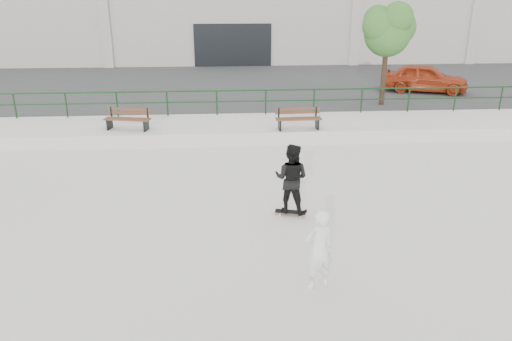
{
  "coord_description": "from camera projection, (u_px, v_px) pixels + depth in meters",
  "views": [
    {
      "loc": [
        -0.79,
        -9.25,
        5.5
      ],
      "look_at": [
        -0.01,
        2.0,
        1.3
      ],
      "focal_mm": 35.0,
      "sensor_mm": 36.0,
      "label": 1
    }
  ],
  "objects": [
    {
      "name": "standing_skater",
      "position": [
        291.0,
        179.0,
        12.38
      ],
      "size": [
        1.07,
        0.98,
        1.79
      ],
      "primitive_type": "imported",
      "rotation": [
        0.0,
        0.0,
        2.71
      ],
      "color": "black",
      "rests_on": "skateboard"
    },
    {
      "name": "bench_right",
      "position": [
        298.0,
        119.0,
        18.35
      ],
      "size": [
        1.7,
        0.56,
        0.78
      ],
      "rotation": [
        0.0,
        0.0,
        0.04
      ],
      "color": "#5A2E1E",
      "rests_on": "ledge"
    },
    {
      "name": "parking_strip",
      "position": [
        236.0,
        87.0,
        27.36
      ],
      "size": [
        60.0,
        14.0,
        0.5
      ],
      "primitive_type": "cube",
      "color": "#373737",
      "rests_on": "ground"
    },
    {
      "name": "tree",
      "position": [
        389.0,
        28.0,
        21.15
      ],
      "size": [
        2.47,
        2.2,
        4.4
      ],
      "color": "#3F2B1F",
      "rests_on": "parking_strip"
    },
    {
      "name": "skateboard",
      "position": [
        290.0,
        212.0,
        12.7
      ],
      "size": [
        0.81,
        0.38,
        0.09
      ],
      "rotation": [
        0.0,
        0.0,
        -0.24
      ],
      "color": "black",
      "rests_on": "ground"
    },
    {
      "name": "ledge",
      "position": [
        243.0,
        129.0,
        19.41
      ],
      "size": [
        30.0,
        3.0,
        0.5
      ],
      "primitive_type": "cube",
      "color": "beige",
      "rests_on": "ground"
    },
    {
      "name": "red_car",
      "position": [
        425.0,
        78.0,
        24.7
      ],
      "size": [
        4.39,
        2.96,
        1.39
      ],
      "primitive_type": "imported",
      "rotation": [
        0.0,
        0.0,
        1.21
      ],
      "color": "#A53114",
      "rests_on": "parking_strip"
    },
    {
      "name": "bench_left",
      "position": [
        128.0,
        119.0,
        18.3
      ],
      "size": [
        1.75,
        0.83,
        0.78
      ],
      "rotation": [
        0.0,
        0.0,
        -0.21
      ],
      "color": "#5A2E1E",
      "rests_on": "ledge"
    },
    {
      "name": "ground",
      "position": [
        263.0,
        260.0,
        10.61
      ],
      "size": [
        120.0,
        120.0,
        0.0
      ],
      "primitive_type": "plane",
      "color": "white",
      "rests_on": "ground"
    },
    {
      "name": "railing",
      "position": [
        241.0,
        97.0,
        20.28
      ],
      "size": [
        28.0,
        0.06,
        1.03
      ],
      "color": "#153A19",
      "rests_on": "ledge"
    },
    {
      "name": "seated_skater",
      "position": [
        319.0,
        250.0,
        9.4
      ],
      "size": [
        0.69,
        0.57,
        1.64
      ],
      "primitive_type": "imported",
      "rotation": [
        0.0,
        0.0,
        3.47
      ],
      "color": "white",
      "rests_on": "ground"
    }
  ]
}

